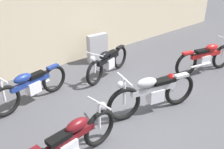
{
  "coord_description": "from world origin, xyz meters",
  "views": [
    {
      "loc": [
        -3.33,
        -3.16,
        3.15
      ],
      "look_at": [
        0.13,
        0.78,
        0.55
      ],
      "focal_mm": 38.02,
      "sensor_mm": 36.0,
      "label": 1
    }
  ],
  "objects": [
    {
      "name": "motorcycle_maroon",
      "position": [
        -1.89,
        -0.5,
        0.44
      ],
      "size": [
        2.06,
        0.57,
        0.92
      ],
      "rotation": [
        0.0,
        0.0,
        0.09
      ],
      "color": "black",
      "rests_on": "ground_plane"
    },
    {
      "name": "motorcycle_black",
      "position": [
        0.72,
        1.64,
        0.44
      ],
      "size": [
        1.97,
        0.78,
        0.91
      ],
      "rotation": [
        0.0,
        0.0,
        3.42
      ],
      "color": "black",
      "rests_on": "ground_plane"
    },
    {
      "name": "building_wall",
      "position": [
        0.0,
        3.38,
        1.33
      ],
      "size": [
        18.0,
        0.3,
        2.66
      ],
      "primitive_type": "cube",
      "color": "beige",
      "rests_on": "ground_plane"
    },
    {
      "name": "ground_plane",
      "position": [
        0.0,
        0.0,
        0.0
      ],
      "size": [
        40.0,
        40.0,
        0.0
      ],
      "primitive_type": "plane",
      "color": "#47474C"
    },
    {
      "name": "motorcycle_red",
      "position": [
        3.07,
        -0.09,
        0.47
      ],
      "size": [
        2.13,
        0.84,
        0.98
      ],
      "rotation": [
        0.0,
        0.0,
        -0.28
      ],
      "color": "black",
      "rests_on": "ground_plane"
    },
    {
      "name": "helmet",
      "position": [
        1.77,
        0.16,
        0.13
      ],
      "size": [
        0.26,
        0.26,
        0.26
      ],
      "primitive_type": "sphere",
      "color": "maroon",
      "rests_on": "ground_plane"
    },
    {
      "name": "stone_marker",
      "position": [
        1.17,
        2.69,
        0.46
      ],
      "size": [
        0.71,
        0.25,
        0.93
      ],
      "primitive_type": "cube",
      "rotation": [
        0.0,
        0.0,
        -0.07
      ],
      "color": "#9E9EA3",
      "rests_on": "ground_plane"
    },
    {
      "name": "motorcycle_silver",
      "position": [
        0.28,
        -0.4,
        0.48
      ],
      "size": [
        2.17,
        0.87,
        1.0
      ],
      "rotation": [
        0.0,
        0.0,
        2.86
      ],
      "color": "black",
      "rests_on": "ground_plane"
    },
    {
      "name": "motorcycle_blue",
      "position": [
        -1.57,
        1.73,
        0.45
      ],
      "size": [
        2.04,
        0.67,
        0.93
      ],
      "rotation": [
        0.0,
        0.0,
        3.33
      ],
      "color": "black",
      "rests_on": "ground_plane"
    }
  ]
}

